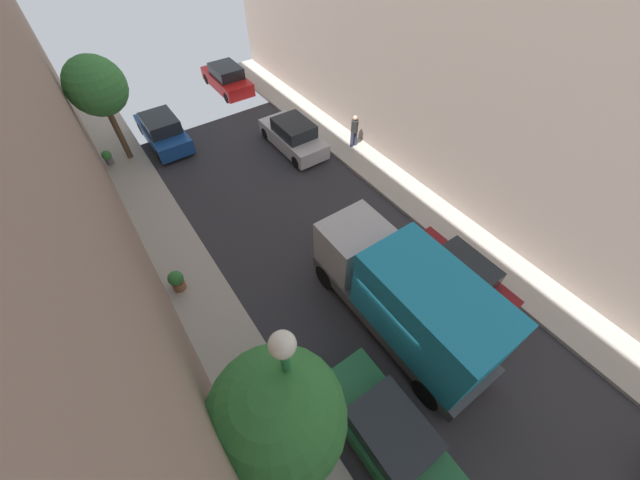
{
  "coord_description": "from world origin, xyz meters",
  "views": [
    {
      "loc": [
        -5.43,
        -2.97,
        11.08
      ],
      "look_at": [
        -0.18,
        4.5,
        0.5
      ],
      "focal_mm": 19.83,
      "sensor_mm": 36.0,
      "label": 1
    }
  ],
  "objects_px": {
    "potted_plant_0": "(177,280)",
    "street_tree_2": "(276,417)",
    "parked_car_right_3": "(293,136)",
    "delivery_truck": "(406,298)",
    "parked_car_left_2": "(387,432)",
    "parked_car_left_3": "(163,131)",
    "street_tree_0": "(96,87)",
    "potted_plant_1": "(107,157)",
    "parked_car_right_4": "(227,79)",
    "parked_car_right_2": "(456,276)",
    "lamp_post": "(291,389)",
    "pedestrian": "(354,130)"
  },
  "relations": [
    {
      "from": "parked_car_right_3",
      "to": "potted_plant_1",
      "type": "xyz_separation_m",
      "value": [
        -8.38,
        4.0,
        -0.18
      ]
    },
    {
      "from": "parked_car_right_3",
      "to": "lamp_post",
      "type": "relative_size",
      "value": 0.68
    },
    {
      "from": "parked_car_left_3",
      "to": "pedestrian",
      "type": "bearing_deg",
      "value": -37.79
    },
    {
      "from": "street_tree_0",
      "to": "parked_car_left_3",
      "type": "bearing_deg",
      "value": 10.82
    },
    {
      "from": "street_tree_2",
      "to": "pedestrian",
      "type": "bearing_deg",
      "value": 44.67
    },
    {
      "from": "street_tree_2",
      "to": "potted_plant_1",
      "type": "height_order",
      "value": "street_tree_2"
    },
    {
      "from": "parked_car_left_2",
      "to": "parked_car_right_4",
      "type": "height_order",
      "value": "same"
    },
    {
      "from": "parked_car_right_3",
      "to": "street_tree_2",
      "type": "relative_size",
      "value": 0.81
    },
    {
      "from": "parked_car_right_3",
      "to": "parked_car_right_2",
      "type": "bearing_deg",
      "value": -90.0
    },
    {
      "from": "pedestrian",
      "to": "potted_plant_0",
      "type": "bearing_deg",
      "value": -162.63
    },
    {
      "from": "delivery_truck",
      "to": "lamp_post",
      "type": "relative_size",
      "value": 1.07
    },
    {
      "from": "parked_car_left_2",
      "to": "parked_car_right_2",
      "type": "distance_m",
      "value": 5.87
    },
    {
      "from": "parked_car_right_4",
      "to": "street_tree_2",
      "type": "relative_size",
      "value": 0.81
    },
    {
      "from": "parked_car_right_3",
      "to": "potted_plant_1",
      "type": "height_order",
      "value": "parked_car_right_3"
    },
    {
      "from": "parked_car_left_2",
      "to": "delivery_truck",
      "type": "height_order",
      "value": "delivery_truck"
    },
    {
      "from": "delivery_truck",
      "to": "pedestrian",
      "type": "height_order",
      "value": "delivery_truck"
    },
    {
      "from": "parked_car_right_2",
      "to": "delivery_truck",
      "type": "height_order",
      "value": "delivery_truck"
    },
    {
      "from": "parked_car_right_2",
      "to": "street_tree_0",
      "type": "relative_size",
      "value": 0.85
    },
    {
      "from": "parked_car_left_3",
      "to": "parked_car_right_4",
      "type": "xyz_separation_m",
      "value": [
        5.4,
        3.58,
        0.0
      ]
    },
    {
      "from": "delivery_truck",
      "to": "parked_car_left_3",
      "type": "bearing_deg",
      "value": 100.07
    },
    {
      "from": "parked_car_right_4",
      "to": "lamp_post",
      "type": "bearing_deg",
      "value": -110.27
    },
    {
      "from": "lamp_post",
      "to": "parked_car_left_2",
      "type": "bearing_deg",
      "value": -35.06
    },
    {
      "from": "pedestrian",
      "to": "potted_plant_1",
      "type": "height_order",
      "value": "pedestrian"
    },
    {
      "from": "potted_plant_0",
      "to": "parked_car_left_2",
      "type": "bearing_deg",
      "value": -70.55
    },
    {
      "from": "delivery_truck",
      "to": "potted_plant_0",
      "type": "xyz_separation_m",
      "value": [
        -5.51,
        5.64,
        -1.18
      ]
    },
    {
      "from": "pedestrian",
      "to": "street_tree_2",
      "type": "relative_size",
      "value": 0.33
    },
    {
      "from": "parked_car_right_3",
      "to": "street_tree_2",
      "type": "distance_m",
      "value": 14.69
    },
    {
      "from": "parked_car_left_2",
      "to": "potted_plant_1",
      "type": "bearing_deg",
      "value": 99.87
    },
    {
      "from": "parked_car_right_3",
      "to": "street_tree_2",
      "type": "bearing_deg",
      "value": -122.8
    },
    {
      "from": "parked_car_right_3",
      "to": "delivery_truck",
      "type": "relative_size",
      "value": 0.64
    },
    {
      "from": "parked_car_left_2",
      "to": "parked_car_left_3",
      "type": "distance_m",
      "value": 17.52
    },
    {
      "from": "parked_car_right_3",
      "to": "delivery_truck",
      "type": "xyz_separation_m",
      "value": [
        -2.7,
        -10.83,
        1.07
      ]
    },
    {
      "from": "delivery_truck",
      "to": "street_tree_2",
      "type": "relative_size",
      "value": 1.27
    },
    {
      "from": "street_tree_0",
      "to": "potted_plant_1",
      "type": "relative_size",
      "value": 6.98
    },
    {
      "from": "delivery_truck",
      "to": "lamp_post",
      "type": "bearing_deg",
      "value": -167.88
    },
    {
      "from": "potted_plant_1",
      "to": "lamp_post",
      "type": "xyz_separation_m",
      "value": [
        1.08,
        -15.82,
        3.63
      ]
    },
    {
      "from": "parked_car_left_3",
      "to": "parked_car_right_2",
      "type": "height_order",
      "value": "same"
    },
    {
      "from": "parked_car_right_2",
      "to": "street_tree_0",
      "type": "height_order",
      "value": "street_tree_0"
    },
    {
      "from": "pedestrian",
      "to": "potted_plant_0",
      "type": "distance_m",
      "value": 11.32
    },
    {
      "from": "delivery_truck",
      "to": "potted_plant_0",
      "type": "distance_m",
      "value": 7.97
    },
    {
      "from": "parked_car_right_2",
      "to": "potted_plant_0",
      "type": "bearing_deg",
      "value": 145.44
    },
    {
      "from": "parked_car_right_4",
      "to": "street_tree_0",
      "type": "height_order",
      "value": "street_tree_0"
    },
    {
      "from": "potted_plant_0",
      "to": "parked_car_right_2",
      "type": "bearing_deg",
      "value": -34.56
    },
    {
      "from": "street_tree_0",
      "to": "street_tree_2",
      "type": "relative_size",
      "value": 0.96
    },
    {
      "from": "potted_plant_0",
      "to": "street_tree_2",
      "type": "bearing_deg",
      "value": -86.24
    },
    {
      "from": "parked_car_right_2",
      "to": "parked_car_left_2",
      "type": "bearing_deg",
      "value": -156.89
    },
    {
      "from": "pedestrian",
      "to": "potted_plant_1",
      "type": "xyz_separation_m",
      "value": [
        -10.96,
        5.82,
        -0.54
      ]
    },
    {
      "from": "parked_car_left_3",
      "to": "street_tree_0",
      "type": "xyz_separation_m",
      "value": [
        -2.01,
        -0.38,
        3.1
      ]
    },
    {
      "from": "parked_car_left_2",
      "to": "parked_car_right_3",
      "type": "bearing_deg",
      "value": 67.68
    },
    {
      "from": "parked_car_left_2",
      "to": "street_tree_0",
      "type": "bearing_deg",
      "value": 96.7
    }
  ]
}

